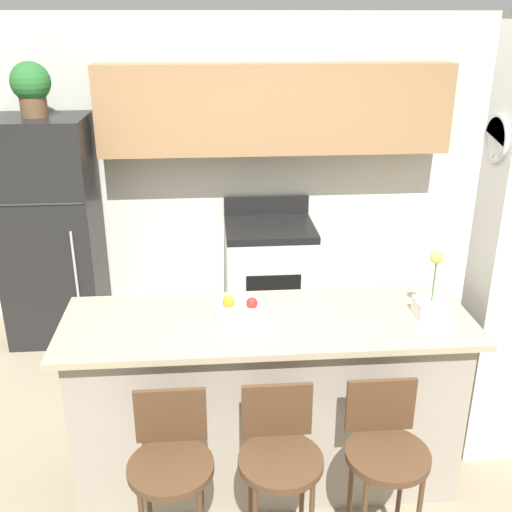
{
  "coord_description": "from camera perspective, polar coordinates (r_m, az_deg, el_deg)",
  "views": [
    {
      "loc": [
        -0.28,
        -2.78,
        2.52
      ],
      "look_at": [
        0.0,
        0.77,
        1.08
      ],
      "focal_mm": 42.0,
      "sensor_mm": 36.0,
      "label": 1
    }
  ],
  "objects": [
    {
      "name": "wall_back",
      "position": [
        5.04,
        -0.03,
        10.44
      ],
      "size": [
        5.6,
        0.38,
        2.55
      ],
      "color": "silver",
      "rests_on": "ground_plane"
    },
    {
      "name": "counter_bar",
      "position": [
        3.43,
        1.05,
        -13.61
      ],
      "size": [
        2.17,
        0.71,
        1.03
      ],
      "color": "gray",
      "rests_on": "ground_plane"
    },
    {
      "name": "bar_stool_left",
      "position": [
        2.9,
        -8.07,
        -18.98
      ],
      "size": [
        0.39,
        0.39,
        0.94
      ],
      "color": "#4C331E",
      "rests_on": "ground_plane"
    },
    {
      "name": "stove_range",
      "position": [
        5.09,
        1.28,
        -1.84
      ],
      "size": [
        0.73,
        0.65,
        1.07
      ],
      "color": "silver",
      "rests_on": "ground_plane"
    },
    {
      "name": "bar_stool_mid",
      "position": [
        2.9,
        2.26,
        -18.63
      ],
      "size": [
        0.39,
        0.39,
        0.94
      ],
      "color": "#4C331E",
      "rests_on": "ground_plane"
    },
    {
      "name": "ground_plane",
      "position": [
        3.76,
        1.0,
        -20.06
      ],
      "size": [
        14.0,
        14.0,
        0.0
      ],
      "primitive_type": "plane",
      "color": "gray"
    },
    {
      "name": "pillar_right",
      "position": [
        3.61,
        23.2,
        0.08
      ],
      "size": [
        0.38,
        0.32,
        2.55
      ],
      "color": "silver",
      "rests_on": "ground_plane"
    },
    {
      "name": "orchid_vase",
      "position": [
        3.29,
        16.37,
        -4.2
      ],
      "size": [
        0.16,
        0.16,
        0.37
      ],
      "color": "white",
      "rests_on": "counter_bar"
    },
    {
      "name": "bar_stool_right",
      "position": [
        2.99,
        12.18,
        -17.76
      ],
      "size": [
        0.39,
        0.39,
        0.94
      ],
      "color": "#4C331E",
      "rests_on": "ground_plane"
    },
    {
      "name": "refrigerator",
      "position": [
        5.06,
        -18.96,
        2.2
      ],
      "size": [
        0.73,
        0.66,
        1.81
      ],
      "color": "black",
      "rests_on": "ground_plane"
    },
    {
      "name": "potted_plant_on_fridge",
      "position": [
        4.82,
        -20.64,
        14.88
      ],
      "size": [
        0.29,
        0.29,
        0.4
      ],
      "color": "brown",
      "rests_on": "refrigerator"
    },
    {
      "name": "fruit_bowl",
      "position": [
        3.2,
        -1.52,
        -5.13
      ],
      "size": [
        0.28,
        0.28,
        0.1
      ],
      "color": "silver",
      "rests_on": "counter_bar"
    }
  ]
}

